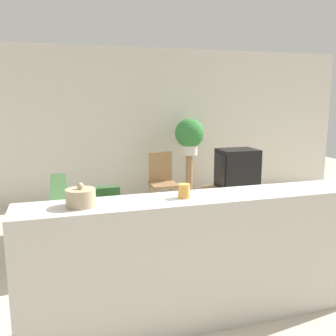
% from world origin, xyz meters
% --- Properties ---
extents(ground_plane, '(14.00, 14.00, 0.00)m').
position_xyz_m(ground_plane, '(0.00, 0.00, 0.00)').
color(ground_plane, beige).
extents(wall_back, '(9.00, 0.06, 2.70)m').
position_xyz_m(wall_back, '(0.00, 3.43, 1.35)').
color(wall_back, silver).
rests_on(wall_back, ground_plane).
extents(couch, '(0.94, 1.68, 0.78)m').
position_xyz_m(couch, '(-0.75, 1.23, 0.27)').
color(couch, '#33562D').
rests_on(couch, ground_plane).
extents(tv_stand, '(0.96, 0.48, 0.48)m').
position_xyz_m(tv_stand, '(1.54, 1.77, 0.24)').
color(tv_stand, '#9E754C').
rests_on(tv_stand, ground_plane).
extents(television, '(0.58, 0.46, 0.59)m').
position_xyz_m(television, '(1.53, 1.77, 0.77)').
color(television, black).
rests_on(television, tv_stand).
extents(wooden_chair, '(0.44, 0.44, 0.93)m').
position_xyz_m(wooden_chair, '(0.59, 2.61, 0.50)').
color(wooden_chair, '#9E754C').
rests_on(wooden_chair, ground_plane).
extents(plant_stand, '(0.12, 0.12, 0.82)m').
position_xyz_m(plant_stand, '(1.19, 2.95, 0.41)').
color(plant_stand, '#9E754C').
rests_on(plant_stand, ground_plane).
extents(potted_plant, '(0.52, 0.52, 0.64)m').
position_xyz_m(potted_plant, '(1.19, 2.95, 1.18)').
color(potted_plant, white).
rests_on(potted_plant, plant_stand).
extents(foreground_counter, '(2.87, 0.44, 1.06)m').
position_xyz_m(foreground_counter, '(0.00, -0.59, 0.53)').
color(foreground_counter, beige).
rests_on(foreground_counter, ground_plane).
extents(decorative_bowl, '(0.22, 0.22, 0.17)m').
position_xyz_m(decorative_bowl, '(-0.94, -0.59, 1.13)').
color(decorative_bowl, tan).
rests_on(decorative_bowl, foreground_counter).
extents(candle_jar, '(0.09, 0.09, 0.11)m').
position_xyz_m(candle_jar, '(-0.15, -0.59, 1.12)').
color(candle_jar, gold).
rests_on(candle_jar, foreground_counter).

